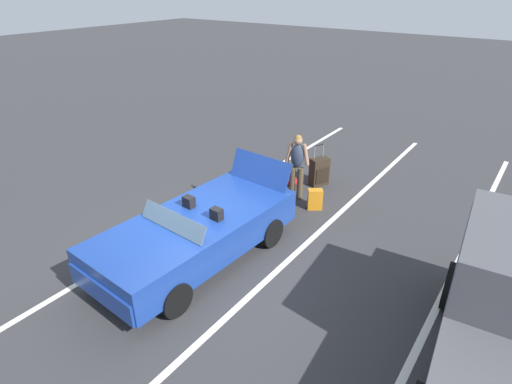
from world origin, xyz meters
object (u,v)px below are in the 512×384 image
object	(u,v)px
convertible_car	(188,237)
suitcase_medium_bright	(265,179)
suitcase_large_black	(319,172)
traveler_person	(297,163)
duffel_bag	(290,179)
suitcase_small_carryon	(315,199)

from	to	relation	value
convertible_car	suitcase_medium_bright	world-z (taller)	convertible_car
suitcase_large_black	traveler_person	bearing A→B (deg)	-68.85
suitcase_large_black	duffel_bag	bearing A→B (deg)	-116.86
suitcase_large_black	suitcase_small_carryon	bearing A→B (deg)	-38.44
suitcase_large_black	duffel_bag	distance (m)	0.78
suitcase_medium_bright	traveler_person	distance (m)	1.06
suitcase_medium_bright	traveler_person	xyz separation A→B (m)	(-0.09, 0.86, 0.62)
suitcase_small_carryon	duffel_bag	xyz separation A→B (m)	(-0.78, -1.16, -0.09)
suitcase_small_carryon	duffel_bag	bearing A→B (deg)	-160.27
convertible_car	suitcase_medium_bright	xyz separation A→B (m)	(-3.42, -0.62, -0.28)
suitcase_small_carryon	suitcase_large_black	bearing A→B (deg)	167.86
duffel_bag	traveler_person	xyz separation A→B (m)	(0.56, 0.50, 0.77)
convertible_car	suitcase_small_carryon	size ratio (longest dim) A/B	8.50
convertible_car	traveler_person	world-z (taller)	traveler_person
traveler_person	convertible_car	bearing A→B (deg)	-20.45
convertible_car	suitcase_small_carryon	distance (m)	3.43
convertible_car	suitcase_large_black	distance (m)	4.53
convertible_car	traveler_person	distance (m)	3.54
convertible_car	traveler_person	bearing A→B (deg)	179.22
convertible_car	suitcase_large_black	size ratio (longest dim) A/B	3.86
convertible_car	duffel_bag	world-z (taller)	convertible_car
suitcase_large_black	duffel_bag	size ratio (longest dim) A/B	1.59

